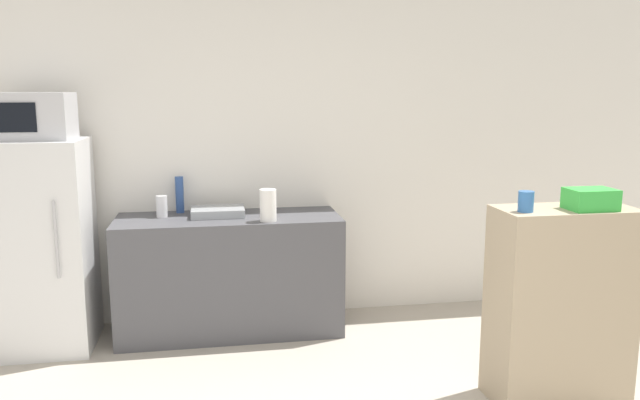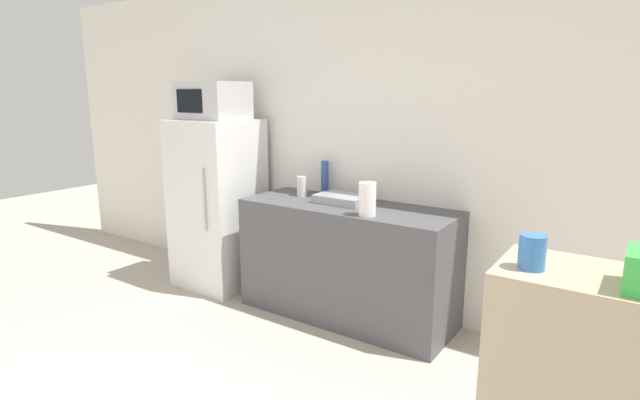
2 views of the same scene
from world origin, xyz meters
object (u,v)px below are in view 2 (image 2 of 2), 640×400
Objects in this scene: bottle_short at (302,186)px; microwave at (213,101)px; bottle_tall at (325,178)px; paper_towel_roll at (367,199)px; refrigerator at (218,204)px; jar at (532,252)px.

microwave is at bearing -169.94° from bottle_short.
bottle_tall is 1.21× the size of paper_towel_roll.
refrigerator is at bearing 175.06° from paper_towel_roll.
bottle_short is 0.70× the size of paper_towel_roll.
bottle_short is at bearing -129.88° from bottle_tall.
bottle_short is 1.40× the size of jar.
jar reaches higher than bottle_tall.
paper_towel_roll is at bearing -20.36° from bottle_short.
refrigerator reaches higher than paper_towel_roll.
microwave reaches higher than jar.
refrigerator is 6.41× the size of paper_towel_roll.
paper_towel_roll is (-1.28, 1.24, -0.21)m from jar.
jar is (2.03, -1.52, 0.24)m from bottle_short.
bottle_tall is 2.54m from jar.
paper_towel_roll is at bearing -34.08° from bottle_tall.
bottle_short is at bearing 10.06° from microwave.
bottle_tall is at bearing 50.12° from bottle_short.
refrigerator is 5.32× the size of bottle_tall.
microwave reaches higher than bottle_tall.
microwave reaches higher than paper_towel_roll.
bottle_tall is 1.74× the size of bottle_short.
refrigerator is 1.02m from bottle_tall.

